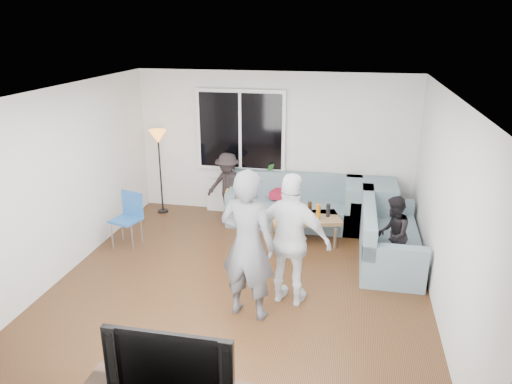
% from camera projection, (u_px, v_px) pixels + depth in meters
% --- Properties ---
extents(floor, '(5.00, 5.50, 0.04)m').
position_uv_depth(floor, '(240.00, 287.00, 6.58)').
color(floor, '#56351C').
rests_on(floor, ground).
extents(ceiling, '(5.00, 5.50, 0.04)m').
position_uv_depth(ceiling, '(238.00, 91.00, 5.70)').
color(ceiling, white).
rests_on(ceiling, ground).
extents(wall_back, '(5.00, 0.04, 2.60)m').
position_uv_depth(wall_back, '(274.00, 145.00, 8.70)').
color(wall_back, silver).
rests_on(wall_back, ground).
extents(wall_front, '(5.00, 0.04, 2.60)m').
position_uv_depth(wall_front, '(153.00, 320.00, 3.58)').
color(wall_front, silver).
rests_on(wall_front, ground).
extents(wall_left, '(0.04, 5.50, 2.60)m').
position_uv_depth(wall_left, '(60.00, 183.00, 6.60)').
color(wall_left, silver).
rests_on(wall_left, ground).
extents(wall_right, '(0.04, 5.50, 2.60)m').
position_uv_depth(wall_right, '(447.00, 210.00, 5.67)').
color(wall_right, silver).
rests_on(wall_right, ground).
extents(window_frame, '(1.62, 0.06, 1.47)m').
position_uv_depth(window_frame, '(241.00, 131.00, 8.65)').
color(window_frame, white).
rests_on(window_frame, wall_back).
extents(window_glass, '(1.50, 0.02, 1.35)m').
position_uv_depth(window_glass, '(240.00, 131.00, 8.61)').
color(window_glass, black).
rests_on(window_glass, window_frame).
extents(window_mullion, '(0.05, 0.03, 1.35)m').
position_uv_depth(window_mullion, '(240.00, 131.00, 8.60)').
color(window_mullion, white).
rests_on(window_mullion, window_frame).
extents(radiator, '(1.30, 0.12, 0.62)m').
position_uv_depth(radiator, '(241.00, 196.00, 9.03)').
color(radiator, silver).
rests_on(radiator, floor).
extents(potted_plant, '(0.25, 0.22, 0.38)m').
position_uv_depth(potted_plant, '(269.00, 173.00, 8.73)').
color(potted_plant, '#2C6E2C').
rests_on(potted_plant, radiator).
extents(vase, '(0.21, 0.21, 0.18)m').
position_uv_depth(vase, '(235.00, 176.00, 8.88)').
color(vase, silver).
rests_on(vase, radiator).
extents(sofa_back_section, '(2.30, 0.85, 0.85)m').
position_uv_depth(sofa_back_section, '(294.00, 201.00, 8.44)').
color(sofa_back_section, slate).
rests_on(sofa_back_section, floor).
extents(sofa_right_section, '(2.00, 0.85, 0.85)m').
position_uv_depth(sofa_right_section, '(390.00, 232.00, 7.19)').
color(sofa_right_section, slate).
rests_on(sofa_right_section, floor).
extents(sofa_corner, '(0.85, 0.85, 0.85)m').
position_uv_depth(sofa_corner, '(370.00, 206.00, 8.20)').
color(sofa_corner, slate).
rests_on(sofa_corner, floor).
extents(cushion_yellow, '(0.42, 0.37, 0.14)m').
position_uv_depth(cushion_yellow, '(237.00, 193.00, 8.59)').
color(cushion_yellow, gold).
rests_on(cushion_yellow, sofa_back_section).
extents(cushion_red, '(0.44, 0.40, 0.13)m').
position_uv_depth(cushion_red, '(282.00, 195.00, 8.51)').
color(cushion_red, maroon).
rests_on(cushion_red, sofa_back_section).
extents(coffee_table, '(1.22, 0.88, 0.40)m').
position_uv_depth(coffee_table, '(305.00, 228.00, 7.90)').
color(coffee_table, '#9F7C4D').
rests_on(coffee_table, floor).
extents(pitcher, '(0.17, 0.17, 0.17)m').
position_uv_depth(pitcher, '(298.00, 214.00, 7.72)').
color(pitcher, maroon).
rests_on(pitcher, coffee_table).
extents(side_chair, '(0.50, 0.50, 0.86)m').
position_uv_depth(side_chair, '(126.00, 221.00, 7.60)').
color(side_chair, '#265DA4').
rests_on(side_chair, floor).
extents(floor_lamp, '(0.32, 0.32, 1.56)m').
position_uv_depth(floor_lamp, '(160.00, 172.00, 8.86)').
color(floor_lamp, orange).
rests_on(floor_lamp, floor).
extents(player_left, '(0.75, 0.57, 1.86)m').
position_uv_depth(player_left, '(248.00, 245.00, 5.63)').
color(player_left, '#4F4F54').
rests_on(player_left, floor).
extents(player_right, '(1.07, 0.62, 1.71)m').
position_uv_depth(player_right, '(291.00, 240.00, 5.93)').
color(player_right, silver).
rests_on(player_right, floor).
extents(spectator_right, '(0.51, 0.61, 1.12)m').
position_uv_depth(spectator_right, '(393.00, 235.00, 6.79)').
color(spectator_right, black).
rests_on(spectator_right, floor).
extents(spectator_back, '(0.87, 0.60, 1.22)m').
position_uv_depth(spectator_back, '(228.00, 186.00, 8.63)').
color(spectator_back, black).
rests_on(spectator_back, floor).
extents(television, '(1.10, 0.14, 0.63)m').
position_uv_depth(television, '(173.00, 357.00, 4.00)').
color(television, black).
rests_on(television, tv_console).
extents(bottle_a, '(0.07, 0.07, 0.24)m').
position_uv_depth(bottle_a, '(289.00, 207.00, 7.93)').
color(bottle_a, orange).
rests_on(bottle_a, coffee_table).
extents(bottle_c, '(0.07, 0.07, 0.22)m').
position_uv_depth(bottle_c, '(310.00, 208.00, 7.89)').
color(bottle_c, black).
rests_on(bottle_c, coffee_table).
extents(bottle_d, '(0.07, 0.07, 0.25)m').
position_uv_depth(bottle_d, '(318.00, 212.00, 7.70)').
color(bottle_d, orange).
rests_on(bottle_d, coffee_table).
extents(bottle_e, '(0.07, 0.07, 0.21)m').
position_uv_depth(bottle_e, '(328.00, 210.00, 7.81)').
color(bottle_e, black).
rests_on(bottle_e, coffee_table).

